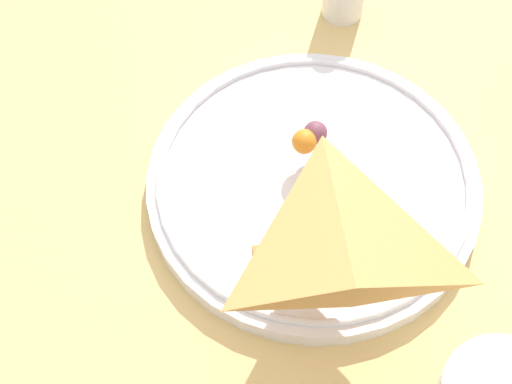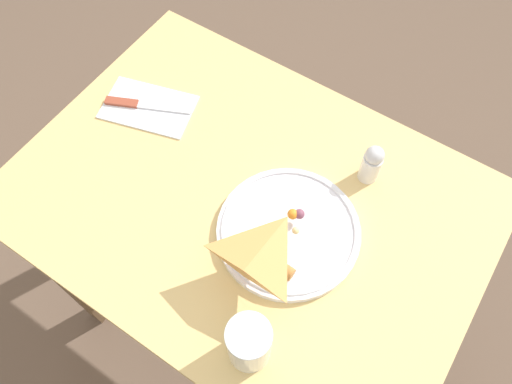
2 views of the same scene
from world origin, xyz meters
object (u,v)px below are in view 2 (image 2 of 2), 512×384
(plate_pizza, at_px, (287,232))
(milk_glass, at_px, (249,344))
(dining_table, at_px, (249,230))
(butter_knife, at_px, (144,105))
(salt_shaker, at_px, (372,163))
(napkin_folded, at_px, (148,107))

(plate_pizza, height_order, milk_glass, milk_glass)
(dining_table, relative_size, milk_glass, 7.63)
(butter_knife, relative_size, salt_shaker, 1.94)
(dining_table, height_order, plate_pizza, plate_pizza)
(butter_knife, height_order, salt_shaker, salt_shaker)
(plate_pizza, height_order, salt_shaker, salt_shaker)
(napkin_folded, bearing_deg, butter_knife, -155.22)
(milk_glass, xyz_separation_m, salt_shaker, (0.01, 0.41, -0.01))
(milk_glass, relative_size, napkin_folded, 0.55)
(milk_glass, distance_m, butter_knife, 0.57)
(milk_glass, bearing_deg, butter_knife, 147.72)
(milk_glass, height_order, napkin_folded, milk_glass)
(dining_table, height_order, butter_knife, butter_knife)
(milk_glass, bearing_deg, dining_table, 124.52)
(plate_pizza, bearing_deg, dining_table, 167.16)
(plate_pizza, bearing_deg, milk_glass, -74.56)
(salt_shaker, bearing_deg, dining_table, -134.52)
(milk_glass, bearing_deg, salt_shaker, 89.08)
(plate_pizza, relative_size, salt_shaker, 2.84)
(milk_glass, relative_size, butter_knife, 0.65)
(plate_pizza, bearing_deg, napkin_folded, 167.51)
(dining_table, xyz_separation_m, napkin_folded, (-0.30, 0.07, 0.15))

